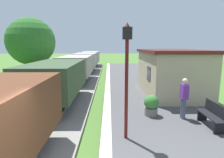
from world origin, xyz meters
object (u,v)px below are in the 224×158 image
at_px(bench_down_platform, 152,75).
at_px(potted_planter, 151,105).
at_px(station_hut, 170,72).
at_px(tree_field_left, 31,42).
at_px(person_waiting, 184,97).
at_px(freight_train, 77,67).
at_px(bench_near_hut, 213,115).
at_px(lamp_post_near, 127,61).

distance_m(bench_down_platform, potted_planter, 8.85).
relative_size(station_hut, tree_field_left, 1.00).
bearing_deg(person_waiting, station_hut, -101.06).
bearing_deg(station_hut, freight_train, 143.71).
bearing_deg(bench_near_hut, freight_train, 123.79).
relative_size(bench_near_hut, lamp_post_near, 0.41).
bearing_deg(bench_down_platform, lamp_post_near, -107.32).
height_order(bench_near_hut, lamp_post_near, lamp_post_near).
bearing_deg(potted_planter, tree_field_left, 132.59).
bearing_deg(person_waiting, potted_planter, -16.68).
height_order(bench_near_hut, bench_down_platform, same).
xyz_separation_m(freight_train, lamp_post_near, (3.45, -10.93, 1.41)).
height_order(bench_down_platform, lamp_post_near, lamp_post_near).
bearing_deg(tree_field_left, person_waiting, -44.72).
bearing_deg(lamp_post_near, station_hut, 60.58).
height_order(bench_down_platform, person_waiting, person_waiting).
relative_size(freight_train, person_waiting, 19.06).
bearing_deg(lamp_post_near, potted_planter, 57.57).
bearing_deg(freight_train, bench_near_hut, -56.21).
height_order(freight_train, bench_down_platform, freight_train).
bearing_deg(potted_planter, person_waiting, -16.27).
distance_m(freight_train, tree_field_left, 4.89).
bearing_deg(person_waiting, freight_train, -57.51).
distance_m(freight_train, lamp_post_near, 11.55).
distance_m(freight_train, bench_down_platform, 6.81).
distance_m(station_hut, tree_field_left, 12.67).
xyz_separation_m(bench_near_hut, potted_planter, (-2.03, 1.21, 0.00)).
bearing_deg(tree_field_left, freight_train, -11.66).
relative_size(person_waiting, tree_field_left, 0.29).
xyz_separation_m(potted_planter, tree_field_left, (-8.99, 9.78, 2.93)).
bearing_deg(lamp_post_near, person_waiting, 33.17).
xyz_separation_m(freight_train, station_hut, (6.80, -4.99, 0.26)).
height_order(potted_planter, lamp_post_near, lamp_post_near).
distance_m(station_hut, lamp_post_near, 6.91).
bearing_deg(bench_down_platform, potted_planter, -103.26).
distance_m(person_waiting, tree_field_left, 14.63).
distance_m(freight_train, station_hut, 8.44).
xyz_separation_m(bench_near_hut, tree_field_left, (-11.02, 10.99, 2.93)).
bearing_deg(lamp_post_near, tree_field_left, 123.11).
distance_m(station_hut, person_waiting, 4.37).
xyz_separation_m(freight_train, bench_near_hut, (6.77, -10.11, -0.68)).
xyz_separation_m(station_hut, bench_near_hut, (-0.03, -5.12, -0.93)).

